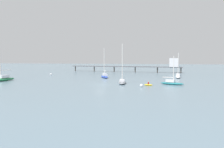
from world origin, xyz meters
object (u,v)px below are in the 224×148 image
(sailboat_green, at_px, (2,78))
(sailboat_teal, at_px, (172,82))
(pier, at_px, (154,64))
(mooring_buoy_mid, at_px, (141,85))
(sailboat_blue, at_px, (105,76))
(sailboat_gray, at_px, (122,81))
(sailboat_white, at_px, (178,76))
(dinghy_yellow, at_px, (148,85))
(mooring_buoy_outer, at_px, (51,74))

(sailboat_green, bearing_deg, sailboat_teal, -0.12)
(pier, height_order, sailboat_green, sailboat_green)
(pier, distance_m, mooring_buoy_mid, 55.98)
(sailboat_green, height_order, mooring_buoy_mid, sailboat_green)
(mooring_buoy_mid, bearing_deg, sailboat_blue, 121.57)
(pier, relative_size, sailboat_gray, 5.09)
(sailboat_green, bearing_deg, pier, 47.29)
(sailboat_gray, bearing_deg, pier, 80.21)
(sailboat_green, height_order, sailboat_white, sailboat_green)
(sailboat_blue, height_order, sailboat_teal, sailboat_blue)
(sailboat_teal, bearing_deg, mooring_buoy_mid, -140.87)
(sailboat_teal, relative_size, dinghy_yellow, 3.08)
(sailboat_blue, xyz_separation_m, dinghy_yellow, (15.84, -19.84, -0.50))
(sailboat_teal, height_order, mooring_buoy_mid, sailboat_teal)
(sailboat_gray, distance_m, mooring_buoy_outer, 40.07)
(sailboat_teal, bearing_deg, sailboat_white, 79.87)
(pier, xyz_separation_m, mooring_buoy_outer, (-40.77, -25.78, -3.55))
(pier, relative_size, sailboat_green, 4.02)
(sailboat_blue, height_order, mooring_buoy_outer, sailboat_blue)
(mooring_buoy_outer, bearing_deg, sailboat_white, -2.76)
(sailboat_blue, relative_size, mooring_buoy_mid, 13.87)
(sailboat_white, xyz_separation_m, dinghy_yellow, (-9.91, -24.35, -0.44))
(mooring_buoy_outer, height_order, mooring_buoy_mid, mooring_buoy_outer)
(mooring_buoy_mid, bearing_deg, sailboat_gray, 132.21)
(sailboat_teal, distance_m, sailboat_white, 21.68)
(sailboat_green, distance_m, dinghy_yellow, 44.37)
(mooring_buoy_outer, bearing_deg, sailboat_green, -101.57)
(sailboat_teal, distance_m, mooring_buoy_outer, 51.33)
(mooring_buoy_outer, bearing_deg, sailboat_teal, -27.53)
(pier, bearing_deg, sailboat_white, -73.08)
(sailboat_green, distance_m, mooring_buoy_outer, 24.11)
(pier, height_order, mooring_buoy_mid, pier)
(mooring_buoy_outer, bearing_deg, mooring_buoy_mid, -38.45)
(sailboat_gray, bearing_deg, dinghy_yellow, -21.74)
(sailboat_teal, relative_size, sailboat_white, 0.86)
(sailboat_blue, relative_size, sailboat_teal, 1.37)
(mooring_buoy_mid, bearing_deg, sailboat_white, 67.34)
(sailboat_green, bearing_deg, mooring_buoy_mid, -8.53)
(dinghy_yellow, relative_size, mooring_buoy_mid, 3.28)
(sailboat_blue, distance_m, mooring_buoy_mid, 27.13)
(sailboat_green, xyz_separation_m, sailboat_gray, (37.04, -0.23, -0.20))
(mooring_buoy_outer, bearing_deg, dinghy_yellow, -34.13)
(dinghy_yellow, bearing_deg, mooring_buoy_outer, 145.87)
(pier, relative_size, sailboat_white, 6.31)
(sailboat_gray, xyz_separation_m, mooring_buoy_outer, (-32.21, 23.85, -0.23))
(sailboat_gray, distance_m, sailboat_white, 27.46)
(pier, bearing_deg, mooring_buoy_outer, -147.69)
(sailboat_green, distance_m, sailboat_gray, 37.04)
(sailboat_teal, bearing_deg, mooring_buoy_outer, 152.47)
(pier, xyz_separation_m, dinghy_yellow, (-1.34, -52.50, -3.75))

